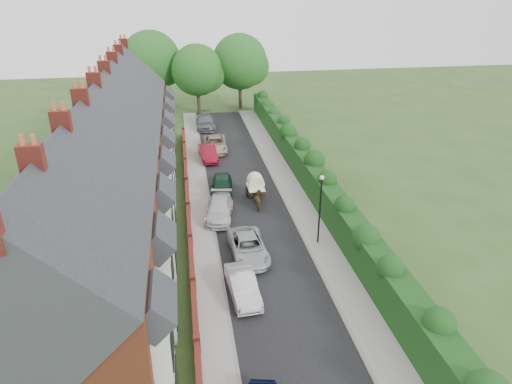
{
  "coord_description": "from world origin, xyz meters",
  "views": [
    {
      "loc": [
        -5.27,
        -22.24,
        16.61
      ],
      "look_at": [
        -0.22,
        8.47,
        2.2
      ],
      "focal_mm": 32.0,
      "sensor_mm": 36.0,
      "label": 1
    }
  ],
  "objects_px": {
    "car_white": "(219,209)",
    "car_beige": "(215,144)",
    "horse_cart": "(256,185)",
    "car_green": "(222,185)",
    "horse": "(259,201)",
    "car_grey": "(205,122)",
    "car_silver_a": "(243,286)",
    "car_silver_b": "(248,247)",
    "car_red": "(208,153)",
    "lamppost": "(320,201)"
  },
  "relations": [
    {
      "from": "car_silver_b",
      "to": "horse_cart",
      "type": "relative_size",
      "value": 1.59
    },
    {
      "from": "car_silver_a",
      "to": "horse",
      "type": "height_order",
      "value": "horse"
    },
    {
      "from": "car_silver_b",
      "to": "horse_cart",
      "type": "bearing_deg",
      "value": 74.87
    },
    {
      "from": "car_white",
      "to": "horse_cart",
      "type": "relative_size",
      "value": 1.56
    },
    {
      "from": "car_red",
      "to": "horse_cart",
      "type": "bearing_deg",
      "value": -75.92
    },
    {
      "from": "car_white",
      "to": "car_grey",
      "type": "height_order",
      "value": "car_grey"
    },
    {
      "from": "car_silver_b",
      "to": "car_beige",
      "type": "distance_m",
      "value": 21.23
    },
    {
      "from": "car_silver_a",
      "to": "car_white",
      "type": "relative_size",
      "value": 0.86
    },
    {
      "from": "horse_cart",
      "to": "car_white",
      "type": "bearing_deg",
      "value": -139.8
    },
    {
      "from": "car_white",
      "to": "car_green",
      "type": "height_order",
      "value": "car_green"
    },
    {
      "from": "car_green",
      "to": "horse",
      "type": "xyz_separation_m",
      "value": [
        2.67,
        -3.43,
        -0.05
      ]
    },
    {
      "from": "car_silver_b",
      "to": "car_grey",
      "type": "bearing_deg",
      "value": 89.22
    },
    {
      "from": "car_white",
      "to": "car_beige",
      "type": "bearing_deg",
      "value": 96.35
    },
    {
      "from": "car_silver_b",
      "to": "car_green",
      "type": "bearing_deg",
      "value": 91.69
    },
    {
      "from": "horse",
      "to": "car_silver_a",
      "type": "bearing_deg",
      "value": 73.66
    },
    {
      "from": "car_beige",
      "to": "horse",
      "type": "relative_size",
      "value": 3.21
    },
    {
      "from": "car_green",
      "to": "horse",
      "type": "bearing_deg",
      "value": -45.99
    },
    {
      "from": "car_white",
      "to": "car_grey",
      "type": "relative_size",
      "value": 0.88
    },
    {
      "from": "car_green",
      "to": "car_red",
      "type": "xyz_separation_m",
      "value": [
        -0.62,
        8.37,
        -0.0
      ]
    },
    {
      "from": "car_white",
      "to": "car_beige",
      "type": "relative_size",
      "value": 0.91
    },
    {
      "from": "car_red",
      "to": "car_beige",
      "type": "relative_size",
      "value": 0.85
    },
    {
      "from": "lamppost",
      "to": "car_silver_a",
      "type": "xyz_separation_m",
      "value": [
        -5.93,
        -4.88,
        -2.61
      ]
    },
    {
      "from": "car_white",
      "to": "horse",
      "type": "distance_m",
      "value": 3.44
    },
    {
      "from": "car_green",
      "to": "car_silver_b",
      "type": "bearing_deg",
      "value": -79.48
    },
    {
      "from": "car_silver_a",
      "to": "car_red",
      "type": "relative_size",
      "value": 0.94
    },
    {
      "from": "car_white",
      "to": "horse_cart",
      "type": "xyz_separation_m",
      "value": [
        3.29,
        2.78,
        0.58
      ]
    },
    {
      "from": "car_silver_a",
      "to": "car_white",
      "type": "distance_m",
      "value": 9.89
    },
    {
      "from": "car_grey",
      "to": "horse_cart",
      "type": "distance_m",
      "value": 21.41
    },
    {
      "from": "car_silver_b",
      "to": "car_beige",
      "type": "xyz_separation_m",
      "value": [
        -0.47,
        21.22,
        0.05
      ]
    },
    {
      "from": "horse",
      "to": "horse_cart",
      "type": "relative_size",
      "value": 0.53
    },
    {
      "from": "car_red",
      "to": "car_green",
      "type": "bearing_deg",
      "value": -89.84
    },
    {
      "from": "car_white",
      "to": "car_grey",
      "type": "xyz_separation_m",
      "value": [
        0.42,
        23.99,
        0.1
      ]
    },
    {
      "from": "car_green",
      "to": "car_red",
      "type": "bearing_deg",
      "value": 100.42
    },
    {
      "from": "car_beige",
      "to": "horse_cart",
      "type": "bearing_deg",
      "value": -77.57
    },
    {
      "from": "car_silver_a",
      "to": "car_red",
      "type": "xyz_separation_m",
      "value": [
        -0.47,
        22.68,
        0.05
      ]
    },
    {
      "from": "car_white",
      "to": "horse",
      "type": "height_order",
      "value": "car_white"
    },
    {
      "from": "car_green",
      "to": "car_grey",
      "type": "xyz_separation_m",
      "value": [
        -0.2,
        19.57,
        0.06
      ]
    },
    {
      "from": "car_white",
      "to": "car_grey",
      "type": "bearing_deg",
      "value": 98.79
    },
    {
      "from": "car_silver_b",
      "to": "car_white",
      "type": "bearing_deg",
      "value": 100.98
    },
    {
      "from": "car_silver_b",
      "to": "car_grey",
      "type": "height_order",
      "value": "car_grey"
    },
    {
      "from": "car_green",
      "to": "car_beige",
      "type": "bearing_deg",
      "value": 94.56
    },
    {
      "from": "car_beige",
      "to": "horse",
      "type": "height_order",
      "value": "car_beige"
    },
    {
      "from": "car_white",
      "to": "horse_cart",
      "type": "height_order",
      "value": "horse_cart"
    },
    {
      "from": "car_white",
      "to": "car_grey",
      "type": "distance_m",
      "value": 24.0
    },
    {
      "from": "car_silver_a",
      "to": "car_grey",
      "type": "relative_size",
      "value": 0.76
    },
    {
      "from": "car_silver_a",
      "to": "car_silver_b",
      "type": "distance_m",
      "value": 4.22
    },
    {
      "from": "car_silver_a",
      "to": "car_grey",
      "type": "distance_m",
      "value": 33.88
    },
    {
      "from": "car_red",
      "to": "car_beige",
      "type": "bearing_deg",
      "value": 66.65
    },
    {
      "from": "car_green",
      "to": "horse",
      "type": "distance_m",
      "value": 4.34
    },
    {
      "from": "horse",
      "to": "car_white",
      "type": "bearing_deg",
      "value": 15.01
    }
  ]
}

